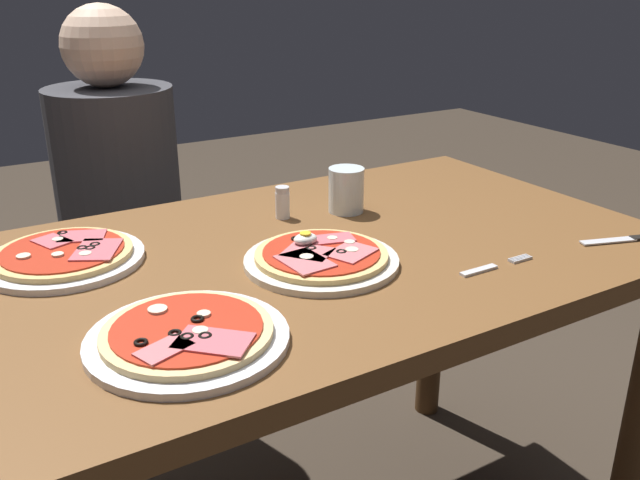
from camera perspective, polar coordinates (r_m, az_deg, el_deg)
The scene contains 9 objects.
dining_table at distance 1.31m, azimuth 0.24°, elevation -5.52°, with size 1.27×0.78×0.77m.
pizza_foreground at distance 1.18m, azimuth 0.09°, elevation -1.49°, with size 0.27×0.27×0.05m.
pizza_across_left at distance 1.27m, azimuth -20.69°, elevation -1.26°, with size 0.28×0.28×0.03m.
pizza_across_right at distance 0.95m, azimuth -11.05°, elevation -7.89°, with size 0.28×0.28×0.03m.
water_glass_near at distance 1.43m, azimuth 2.21°, elevation 3.98°, with size 0.07×0.07×0.09m.
fork at distance 1.20m, azimuth 14.18°, elevation -2.21°, with size 0.16×0.02×0.00m.
knife at distance 1.42m, azimuth 24.91°, elevation 0.12°, with size 0.19×0.08×0.01m.
salt_shaker at distance 1.40m, azimuth -3.17°, elevation 3.15°, with size 0.03×0.03×0.07m.
diner_person at distance 1.92m, azimuth -16.07°, elevation -0.26°, with size 0.32×0.32×1.18m.
Camera 1 is at (-0.60, -1.00, 1.25)m, focal length 38.11 mm.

